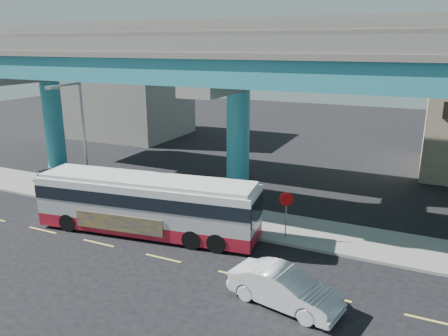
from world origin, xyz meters
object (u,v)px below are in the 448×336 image
at_px(sedan, 285,288).
at_px(street_lamp, 77,127).
at_px(stop_sign, 286,205).
at_px(transit_bus, 147,203).
at_px(parked_car, 61,178).

xyz_separation_m(sedan, street_lamp, (-14.87, 5.07, 4.50)).
bearing_deg(stop_sign, street_lamp, -171.18).
height_order(transit_bus, stop_sign, transit_bus).
relative_size(parked_car, street_lamp, 0.55).
distance_m(parked_car, street_lamp, 6.39).
distance_m(transit_bus, sedan, 9.71).
relative_size(transit_bus, street_lamp, 1.60).
distance_m(street_lamp, stop_sign, 13.55).
bearing_deg(transit_bus, stop_sign, 9.70).
relative_size(transit_bus, parked_car, 2.93).
height_order(sedan, stop_sign, stop_sign).
relative_size(sedan, parked_car, 1.12).
bearing_deg(street_lamp, transit_bus, -13.90).
height_order(sedan, street_lamp, street_lamp).
xyz_separation_m(sedan, stop_sign, (-1.74, 5.81, 1.22)).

